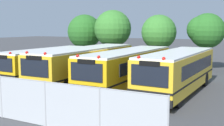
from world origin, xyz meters
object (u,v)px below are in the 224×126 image
(school_bus_2, at_px, (128,67))
(school_bus_3, at_px, (178,70))
(school_bus_0, at_px, (48,62))
(tree_3, at_px, (205,31))
(school_bus_1, at_px, (86,63))
(tree_0, at_px, (84,31))
(tree_1, at_px, (112,28))
(tree_2, at_px, (159,32))

(school_bus_2, xyz_separation_m, school_bus_3, (3.60, -0.33, 0.04))
(school_bus_0, bearing_deg, tree_3, -133.51)
(school_bus_3, bearing_deg, tree_3, -86.44)
(school_bus_1, relative_size, tree_0, 2.06)
(tree_0, xyz_separation_m, tree_3, (13.67, -0.02, 0.14))
(school_bus_3, xyz_separation_m, tree_1, (-9.96, 9.71, 2.59))
(school_bus_0, distance_m, tree_0, 11.24)
(school_bus_2, relative_size, school_bus_3, 1.11)
(tree_2, distance_m, tree_3, 4.28)
(school_bus_2, distance_m, tree_2, 9.67)
(school_bus_3, relative_size, tree_3, 1.80)
(school_bus_3, bearing_deg, tree_1, -42.94)
(tree_3, bearing_deg, tree_1, -175.03)
(tree_0, height_order, tree_1, tree_1)
(school_bus_2, distance_m, tree_1, 11.63)
(school_bus_1, bearing_deg, tree_1, -74.04)
(tree_2, bearing_deg, school_bus_3, -64.59)
(school_bus_1, height_order, tree_2, tree_2)
(school_bus_0, distance_m, school_bus_3, 10.66)
(school_bus_1, xyz_separation_m, tree_2, (2.48, 9.38, 2.17))
(tree_1, bearing_deg, tree_0, 168.37)
(tree_3, bearing_deg, school_bus_2, -107.37)
(school_bus_0, relative_size, tree_0, 1.66)
(tree_1, height_order, tree_3, tree_1)
(school_bus_0, height_order, school_bus_1, school_bus_1)
(school_bus_0, bearing_deg, tree_2, -121.32)
(school_bus_2, relative_size, tree_1, 1.82)
(tree_1, bearing_deg, tree_2, -0.25)
(school_bus_0, xyz_separation_m, tree_3, (10.25, 10.43, 2.47))
(school_bus_1, xyz_separation_m, school_bus_3, (7.08, -0.31, 0.00))
(school_bus_2, height_order, school_bus_3, school_bus_3)
(school_bus_3, bearing_deg, school_bus_0, 0.73)
(school_bus_2, distance_m, school_bus_3, 3.62)
(tree_0, relative_size, tree_3, 1.03)
(tree_0, distance_m, tree_3, 13.67)
(school_bus_0, bearing_deg, tree_1, -93.19)
(school_bus_2, xyz_separation_m, tree_2, (-1.00, 9.36, 2.20))
(school_bus_2, height_order, tree_1, tree_1)
(tree_1, xyz_separation_m, tree_3, (9.55, 0.83, -0.23))
(school_bus_2, bearing_deg, school_bus_3, 174.72)
(tree_1, relative_size, tree_3, 1.09)
(school_bus_3, height_order, tree_1, tree_1)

